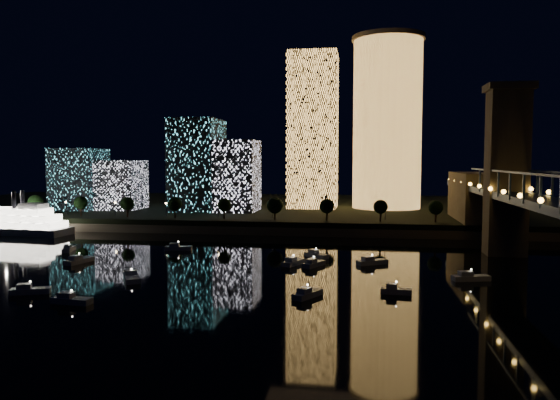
% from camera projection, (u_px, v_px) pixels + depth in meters
% --- Properties ---
extents(ground, '(520.00, 520.00, 0.00)m').
position_uv_depth(ground, '(256.00, 286.00, 121.90)').
color(ground, black).
rests_on(ground, ground).
extents(far_bank, '(420.00, 160.00, 5.00)m').
position_uv_depth(far_bank, '(317.00, 209.00, 279.42)').
color(far_bank, black).
rests_on(far_bank, ground).
extents(seawall, '(420.00, 6.00, 3.00)m').
position_uv_depth(seawall, '(299.00, 231.00, 202.61)').
color(seawall, '#6B5E4C').
rests_on(seawall, ground).
extents(tower_cylindrical, '(34.00, 34.00, 80.60)m').
position_uv_depth(tower_cylindrical, '(387.00, 123.00, 257.90)').
color(tower_cylindrical, '#FFB251').
rests_on(tower_cylindrical, far_bank).
extents(tower_rectangular, '(23.06, 23.06, 73.38)m').
position_uv_depth(tower_rectangular, '(313.00, 131.00, 261.37)').
color(tower_rectangular, '#FFB251').
rests_on(tower_rectangular, far_bank).
extents(midrise_blocks, '(93.77, 28.65, 41.34)m').
position_uv_depth(midrise_blocks, '(169.00, 174.00, 249.48)').
color(midrise_blocks, white).
rests_on(midrise_blocks, far_bank).
extents(motorboats, '(120.96, 67.51, 2.78)m').
position_uv_depth(motorboats, '(226.00, 268.00, 137.16)').
color(motorboats, silver).
rests_on(motorboats, ground).
extents(esplanade_trees, '(165.82, 6.31, 8.65)m').
position_uv_depth(esplanade_trees, '(215.00, 205.00, 212.93)').
color(esplanade_trees, black).
rests_on(esplanade_trees, far_bank).
extents(street_lamps, '(132.70, 0.70, 5.65)m').
position_uv_depth(street_lamps, '(218.00, 207.00, 219.02)').
color(street_lamps, black).
rests_on(street_lamps, far_bank).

